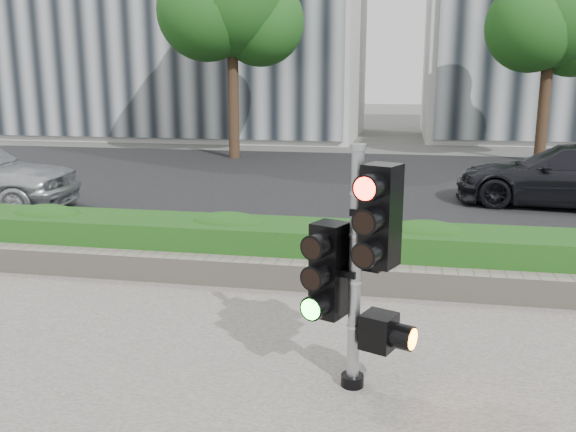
{
  "coord_description": "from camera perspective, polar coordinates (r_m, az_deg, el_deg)",
  "views": [
    {
      "loc": [
        1.18,
        -5.45,
        2.67
      ],
      "look_at": [
        0.02,
        0.6,
        1.27
      ],
      "focal_mm": 38.0,
      "sensor_mm": 36.0,
      "label": 1
    }
  ],
  "objects": [
    {
      "name": "curb",
      "position": [
        9.07,
        2.94,
        -3.97
      ],
      "size": [
        60.0,
        0.25,
        0.12
      ],
      "primitive_type": "cube",
      "color": "gray",
      "rests_on": "ground"
    },
    {
      "name": "hedge",
      "position": [
        8.41,
        2.4,
        -3.11
      ],
      "size": [
        12.0,
        1.0,
        0.68
      ],
      "primitive_type": "cube",
      "color": "#337423",
      "rests_on": "sidewalk"
    },
    {
      "name": "road",
      "position": [
        15.72,
        6.41,
        2.97
      ],
      "size": [
        60.0,
        13.0,
        0.02
      ],
      "primitive_type": "cube",
      "color": "black",
      "rests_on": "ground"
    },
    {
      "name": "ground",
      "position": [
        6.18,
        -1.22,
        -12.82
      ],
      "size": [
        120.0,
        120.0,
        0.0
      ],
      "primitive_type": "plane",
      "color": "#51514C",
      "rests_on": "ground"
    },
    {
      "name": "stone_wall",
      "position": [
        7.84,
        1.68,
        -5.59
      ],
      "size": [
        12.0,
        0.32,
        0.34
      ],
      "primitive_type": "cube",
      "color": "gray",
      "rests_on": "sidewalk"
    },
    {
      "name": "tree_left",
      "position": [
        20.94,
        -5.3,
        19.25
      ],
      "size": [
        4.61,
        4.03,
        7.34
      ],
      "color": "black",
      "rests_on": "ground"
    },
    {
      "name": "traffic_signal",
      "position": [
        5.16,
        6.78,
        -3.83
      ],
      "size": [
        0.79,
        0.67,
        2.13
      ],
      "rotation": [
        0.0,
        0.0,
        -0.4
      ],
      "color": "black",
      "rests_on": "sidewalk"
    },
    {
      "name": "car_dark",
      "position": [
        14.07,
        24.76,
        3.47
      ],
      "size": [
        4.74,
        2.47,
        1.31
      ],
      "primitive_type": "imported",
      "rotation": [
        0.0,
        0.0,
        -1.71
      ],
      "color": "black",
      "rests_on": "road"
    },
    {
      "name": "tree_right",
      "position": [
        21.52,
        23.39,
        16.62
      ],
      "size": [
        4.1,
        3.58,
        6.53
      ],
      "color": "black",
      "rests_on": "ground"
    }
  ]
}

